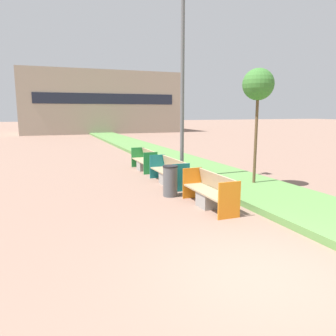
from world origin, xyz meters
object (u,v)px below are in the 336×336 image
bench_orange_frame (210,194)px  bench_teal_frame (169,174)px  bench_green_frame (145,162)px  litter_bin (170,181)px  street_lamp_post (183,61)px  sapling_tree_near (258,86)px

bench_orange_frame → bench_teal_frame: size_ratio=0.89×
bench_green_frame → litter_bin: (-0.59, -4.72, 0.12)m
bench_teal_frame → street_lamp_post: size_ratio=0.30×
street_lamp_post → sapling_tree_near: street_lamp_post is taller
street_lamp_post → sapling_tree_near: bearing=-42.7°
street_lamp_post → bench_orange_frame: bearing=-100.2°
litter_bin → bench_orange_frame: bearing=-68.6°
bench_green_frame → street_lamp_post: street_lamp_post is taller
litter_bin → sapling_tree_near: (3.18, 0.06, 3.00)m
street_lamp_post → bench_green_frame: bearing=102.2°
bench_teal_frame → bench_green_frame: 3.08m
litter_bin → sapling_tree_near: size_ratio=0.24×
bench_teal_frame → street_lamp_post: street_lamp_post is taller
bench_orange_frame → litter_bin: litter_bin is taller
bench_orange_frame → bench_teal_frame: bearing=89.9°
bench_green_frame → sapling_tree_near: (2.59, -4.66, 3.12)m
bench_teal_frame → litter_bin: litter_bin is taller
bench_teal_frame → bench_green_frame: size_ratio=1.20×
bench_orange_frame → sapling_tree_near: 4.34m
bench_teal_frame → bench_green_frame: bearing=90.1°
bench_teal_frame → bench_green_frame: same height
bench_orange_frame → bench_green_frame: 6.23m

